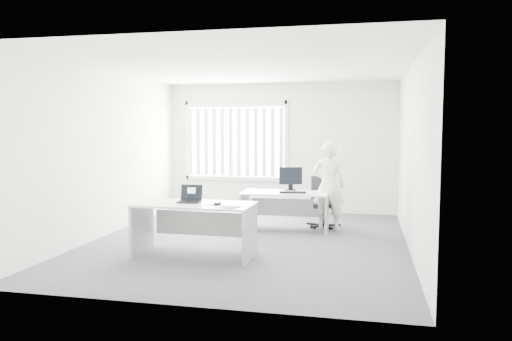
% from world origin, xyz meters
% --- Properties ---
extents(ground, '(6.00, 6.00, 0.00)m').
position_xyz_m(ground, '(0.00, 0.00, 0.00)').
color(ground, '#585760').
rests_on(ground, ground).
extents(wall_back, '(5.00, 0.02, 2.80)m').
position_xyz_m(wall_back, '(0.00, 3.00, 1.40)').
color(wall_back, white).
rests_on(wall_back, ground).
extents(wall_front, '(5.00, 0.02, 2.80)m').
position_xyz_m(wall_front, '(0.00, -3.00, 1.40)').
color(wall_front, white).
rests_on(wall_front, ground).
extents(wall_left, '(0.02, 6.00, 2.80)m').
position_xyz_m(wall_left, '(-2.50, 0.00, 1.40)').
color(wall_left, white).
rests_on(wall_left, ground).
extents(wall_right, '(0.02, 6.00, 2.80)m').
position_xyz_m(wall_right, '(2.50, 0.00, 1.40)').
color(wall_right, white).
rests_on(wall_right, ground).
extents(ceiling, '(5.00, 6.00, 0.02)m').
position_xyz_m(ceiling, '(0.00, 0.00, 2.80)').
color(ceiling, white).
rests_on(ceiling, wall_back).
extents(window, '(2.32, 0.06, 1.76)m').
position_xyz_m(window, '(-1.00, 2.96, 1.55)').
color(window, silver).
rests_on(window, wall_back).
extents(blinds, '(2.20, 0.10, 1.50)m').
position_xyz_m(blinds, '(-1.00, 2.90, 1.52)').
color(blinds, white).
rests_on(blinds, wall_back).
extents(desk_near, '(1.70, 0.82, 0.77)m').
position_xyz_m(desk_near, '(-0.55, -1.07, 0.55)').
color(desk_near, silver).
rests_on(desk_near, ground).
extents(desk_far, '(1.54, 0.74, 0.70)m').
position_xyz_m(desk_far, '(0.44, 0.98, 0.50)').
color(desk_far, silver).
rests_on(desk_far, ground).
extents(office_chair, '(0.66, 0.66, 0.94)m').
position_xyz_m(office_chair, '(1.07, 1.48, 0.29)').
color(office_chair, black).
rests_on(office_chair, ground).
extents(person, '(0.61, 0.42, 1.60)m').
position_xyz_m(person, '(1.19, 1.21, 0.80)').
color(person, silver).
rests_on(person, ground).
extents(laptop, '(0.34, 0.31, 0.25)m').
position_xyz_m(laptop, '(-0.64, -1.03, 0.89)').
color(laptop, black).
rests_on(laptop, desk_near).
extents(paper_sheet, '(0.34, 0.26, 0.00)m').
position_xyz_m(paper_sheet, '(-0.19, -1.19, 0.77)').
color(paper_sheet, white).
rests_on(paper_sheet, desk_near).
extents(mouse, '(0.08, 0.12, 0.05)m').
position_xyz_m(mouse, '(-0.17, -1.16, 0.79)').
color(mouse, '#ACACAE').
rests_on(mouse, paper_sheet).
extents(booklet, '(0.24, 0.28, 0.01)m').
position_xyz_m(booklet, '(0.07, -1.31, 0.77)').
color(booklet, white).
rests_on(booklet, desk_near).
extents(keyboard, '(0.48, 0.21, 0.02)m').
position_xyz_m(keyboard, '(0.59, 0.87, 0.71)').
color(keyboard, black).
rests_on(keyboard, desk_far).
extents(monitor, '(0.44, 0.23, 0.43)m').
position_xyz_m(monitor, '(0.49, 1.26, 0.91)').
color(monitor, black).
rests_on(monitor, desk_far).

